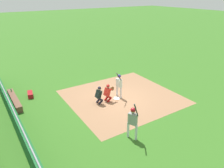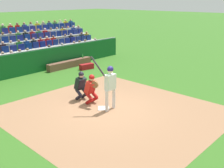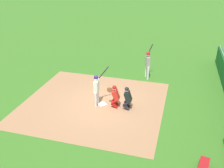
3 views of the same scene
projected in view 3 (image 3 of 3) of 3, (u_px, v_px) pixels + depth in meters
ground_plane at (102, 104)px, 14.54m from camera, size 160.00×160.00×0.00m
infield_dirt_patch at (94, 103)px, 14.65m from camera, size 7.51×7.96×0.01m
home_plate_marker at (102, 104)px, 14.54m from camera, size 0.62×0.62×0.02m
batter_at_plate at (97, 86)px, 14.03m from camera, size 0.80×0.72×2.19m
catcher_crouching at (115, 95)px, 14.02m from camera, size 0.49×0.74×1.31m
home_plate_umpire at (127, 97)px, 13.83m from camera, size 0.47×0.46×1.31m
equipment_duffel_bag at (203, 167)px, 9.92m from camera, size 0.95×0.53×0.34m
on_deck_batter at (148, 62)px, 17.25m from camera, size 0.68×0.46×2.33m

